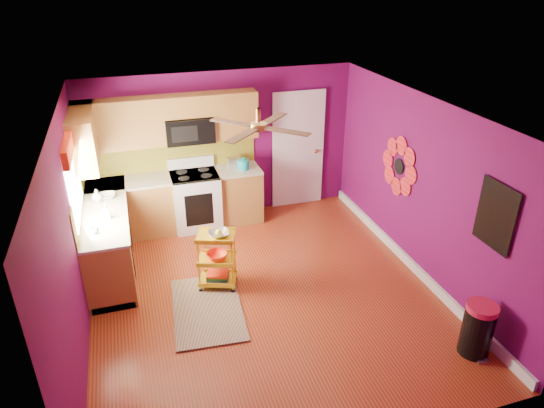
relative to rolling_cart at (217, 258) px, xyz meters
name	(u,v)px	position (x,y,z in m)	size (l,w,h in m)	color
ground	(265,293)	(0.56, -0.35, -0.46)	(5.00, 5.00, 0.00)	maroon
room_envelope	(266,183)	(0.58, -0.35, 1.17)	(4.54, 5.04, 2.52)	#600A4E
lower_cabinets	(149,218)	(-0.79, 1.46, -0.03)	(2.81, 2.31, 0.94)	brown
electric_range	(196,199)	(0.01, 1.82, 0.02)	(0.76, 0.66, 1.13)	white
upper_cabinetry	(144,127)	(-0.69, 1.82, 1.34)	(2.80, 2.30, 1.26)	brown
left_window	(71,165)	(-1.66, 0.70, 1.28)	(0.08, 1.35, 1.08)	white
panel_door	(298,151)	(1.91, 2.11, 0.56)	(0.95, 0.11, 2.15)	white
right_wall_art	(438,186)	(2.78, -0.69, 0.98)	(0.04, 2.74, 1.04)	black
ceiling_fan	(259,126)	(0.56, -0.15, 1.83)	(1.01, 1.01, 0.26)	#BF8C3F
shag_rug	(207,309)	(-0.25, -0.46, -0.45)	(0.87, 1.42, 0.02)	#311C10
rolling_cart	(217,258)	(0.00, 0.00, 0.00)	(0.59, 0.51, 0.90)	yellow
trash_can	(478,329)	(2.53, -2.12, -0.13)	(0.41, 0.42, 0.66)	black
teal_kettle	(244,164)	(0.83, 1.79, 0.56)	(0.18, 0.18, 0.21)	#16A1A5
toaster	(234,163)	(0.70, 1.90, 0.57)	(0.22, 0.15, 0.18)	beige
soap_bottle_a	(106,211)	(-1.34, 0.66, 0.58)	(0.09, 0.10, 0.21)	#EA3F72
soap_bottle_b	(97,196)	(-1.47, 1.23, 0.57)	(0.15, 0.15, 0.19)	white
counter_dish	(107,196)	(-1.34, 1.32, 0.51)	(0.24, 0.24, 0.06)	white
counter_cup	(94,230)	(-1.50, 0.28, 0.52)	(0.11, 0.11, 0.09)	white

